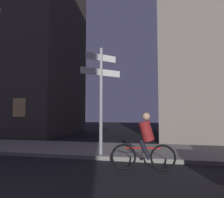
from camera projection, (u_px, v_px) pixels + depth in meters
sidewalk_kerb at (79, 149)px, 9.27m from camera, size 40.00×3.49×0.14m
signpost at (101, 91)px, 7.75m from camera, size 1.18×1.18×3.86m
cyclist at (145, 143)px, 6.01m from camera, size 1.81×0.37×1.61m
building_left_block at (8, 28)px, 18.45m from camera, size 11.74×7.00×18.14m
building_right_block at (220, 23)px, 15.68m from camera, size 8.90×9.89×16.50m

